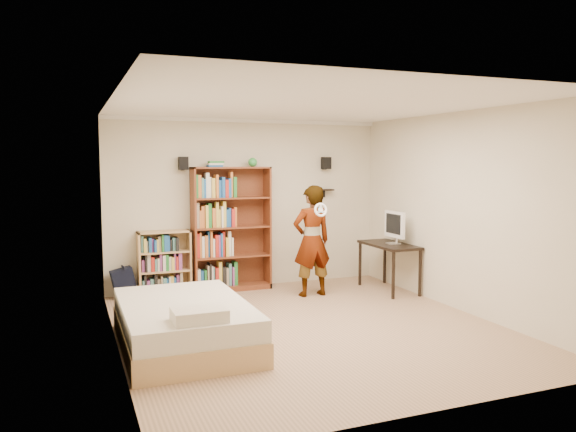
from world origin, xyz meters
The scene contains 14 objects.
ground centered at (0.00, 0.00, 0.00)m, with size 4.50×5.00×0.01m, color tan.
room_shell centered at (0.00, 0.00, 1.76)m, with size 4.52×5.02×2.71m.
crown_molding centered at (0.00, 0.00, 2.67)m, with size 4.50×5.00×0.06m.
speaker_left centered at (-1.05, 2.40, 2.00)m, with size 0.14×0.12×0.20m, color black.
speaker_right centered at (1.35, 2.40, 2.00)m, with size 0.14×0.12×0.20m, color black.
wall_shelf centered at (1.35, 2.41, 1.55)m, with size 0.25×0.16×0.03m, color black.
tall_bookshelf centered at (-0.33, 2.32, 0.97)m, with size 1.23×0.36×1.94m, color brown, non-canonical shape.
low_bookshelf centered at (-1.37, 2.35, 0.49)m, with size 0.79×0.30×0.98m, color tan, non-canonical shape.
computer_desk centered at (1.96, 1.36, 0.37)m, with size 0.55×1.09×0.74m, color black, non-canonical shape.
imac centered at (2.01, 1.32, 1.00)m, with size 0.10×0.51×0.51m, color white, non-canonical shape.
daybed centered at (-1.56, -0.11, 0.31)m, with size 1.35×2.07×0.61m, color white, non-canonical shape.
person centered at (0.69, 1.50, 0.84)m, with size 0.61×0.40×1.67m, color black.
wii_wheel centered at (0.69, 1.19, 1.33)m, with size 0.21×0.21×0.04m, color white.
navy_bag centered at (-1.97, 2.34, 0.24)m, with size 0.35×0.23×0.47m, color black, non-canonical shape.
Camera 1 is at (-2.70, -6.15, 2.04)m, focal length 35.00 mm.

